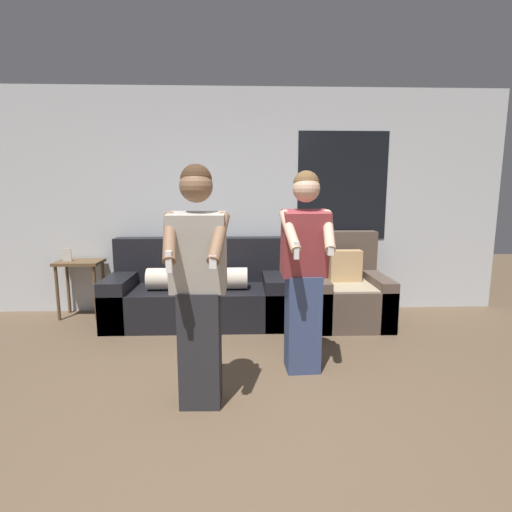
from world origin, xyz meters
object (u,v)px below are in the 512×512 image
Objects in this scene: person_right at (304,271)px; armchair at (345,293)px; side_table at (80,271)px; person_left at (199,286)px; couch at (199,293)px.

armchair is at bearing 62.02° from person_right.
side_table is 0.50× the size of person_left.
couch is at bearing 126.72° from person_right.
person_left reaches higher than armchair.
person_right is (1.00, -1.33, 0.53)m from couch.
couch is 1.75m from person_right.
couch is at bearing 178.46° from armchair.
person_right reaches higher than armchair.
side_table is 0.50× the size of person_right.
armchair is 1.55m from person_right.
person_right is at bearing 32.37° from person_left.
person_left is (0.19, -1.84, 0.54)m from couch.
person_right is at bearing -32.52° from side_table.
person_left is (-1.49, -1.80, 0.54)m from armchair.
couch is 1.68m from armchair.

